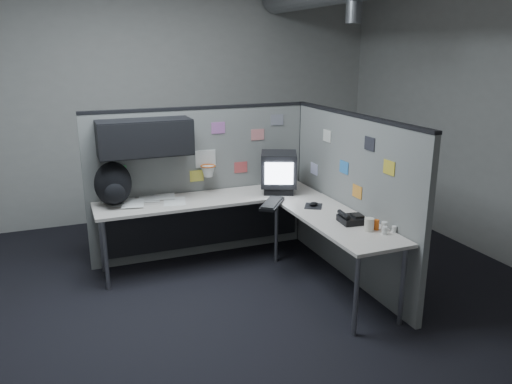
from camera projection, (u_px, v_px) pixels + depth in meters
name	position (u px, v px, depth m)	size (l,w,h in m)	color
room	(315.00, 63.00, 4.11)	(5.62, 5.62, 3.22)	black
partition_back	(188.00, 169.00, 5.22)	(2.44, 0.42, 1.63)	slate
partition_right	(350.00, 197.00, 4.84)	(0.07, 2.23, 1.63)	slate
desk	(241.00, 214.00, 5.00)	(2.31, 2.11, 0.73)	beige
monitor	(279.00, 172.00, 5.29)	(0.49, 0.49, 0.42)	black
keyboard	(272.00, 203.00, 4.88)	(0.38, 0.43, 0.04)	black
mouse	(313.00, 205.00, 4.84)	(0.24, 0.26, 0.04)	black
phone	(350.00, 219.00, 4.38)	(0.21, 0.23, 0.10)	black
bottles	(383.00, 227.00, 4.18)	(0.15, 0.17, 0.09)	silver
cup	(369.00, 225.00, 4.18)	(0.08, 0.08, 0.11)	beige
papers	(143.00, 200.00, 5.03)	(0.83, 0.63, 0.02)	white
backpack	(113.00, 185.00, 4.81)	(0.43, 0.42, 0.44)	black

